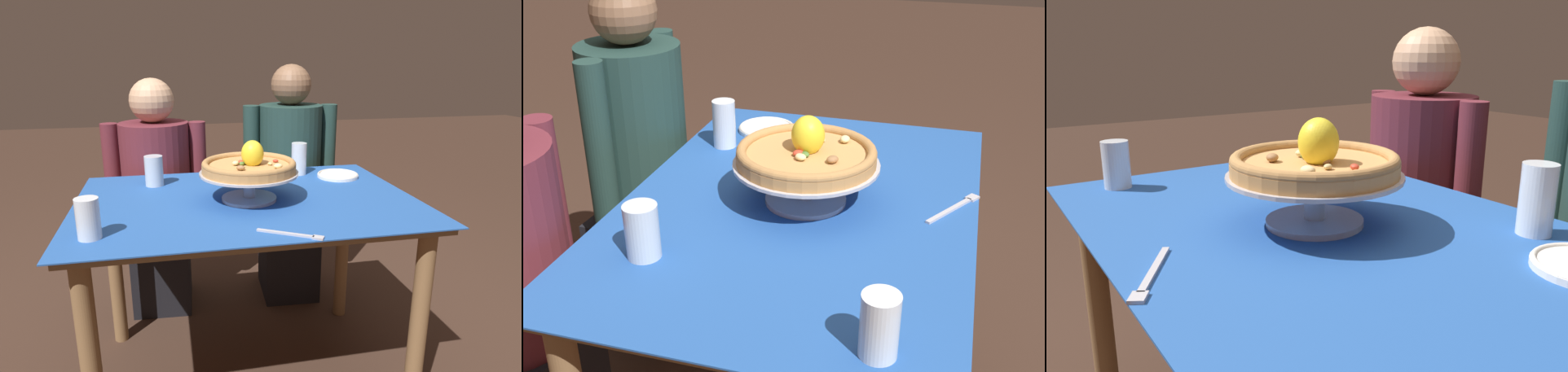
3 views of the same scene
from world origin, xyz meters
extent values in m
cylinder|color=olive|center=(-0.53, -0.34, 0.36)|extent=(0.06, 0.06, 0.72)
cylinder|color=olive|center=(-0.53, 0.34, 0.36)|extent=(0.06, 0.06, 0.72)
cube|color=olive|center=(0.00, 0.00, 0.73)|extent=(1.17, 0.80, 0.02)
cube|color=#23519E|center=(0.00, 0.00, 0.74)|extent=(1.21, 0.84, 0.00)
cylinder|color=#B7B7C1|center=(0.01, -0.01, 0.75)|extent=(0.20, 0.20, 0.01)
cylinder|color=#B7B7C1|center=(0.01, -0.01, 0.80)|extent=(0.04, 0.04, 0.08)
cylinder|color=#B7B7C1|center=(0.01, -0.01, 0.85)|extent=(0.35, 0.35, 0.01)
cylinder|color=tan|center=(0.01, -0.01, 0.86)|extent=(0.33, 0.33, 0.03)
torus|color=#AF7D47|center=(0.01, -0.01, 0.88)|extent=(0.33, 0.33, 0.02)
ellipsoid|color=#996B42|center=(-0.04, -0.08, 0.89)|extent=(0.04, 0.04, 0.02)
ellipsoid|color=beige|center=(-0.04, -0.01, 0.88)|extent=(0.03, 0.03, 0.02)
ellipsoid|color=#4C7533|center=(-0.02, -0.02, 0.88)|extent=(0.03, 0.03, 0.01)
ellipsoid|color=beige|center=(0.09, -0.09, 0.89)|extent=(0.03, 0.03, 0.02)
ellipsoid|color=#C63D28|center=(0.11, 0.01, 0.88)|extent=(0.02, 0.02, 0.01)
ellipsoid|color=#996B42|center=(0.04, -0.01, 0.88)|extent=(0.03, 0.03, 0.01)
ellipsoid|color=tan|center=(0.08, -0.03, 0.88)|extent=(0.02, 0.02, 0.01)
ellipsoid|color=#C63D28|center=(-0.02, 0.00, 0.88)|extent=(0.03, 0.03, 0.01)
ellipsoid|color=yellow|center=(0.02, -0.01, 0.92)|extent=(0.09, 0.09, 0.09)
cylinder|color=white|center=(-0.50, -0.27, 0.81)|extent=(0.07, 0.07, 0.12)
cylinder|color=silver|center=(-0.50, -0.27, 0.78)|extent=(0.06, 0.06, 0.06)
cylinder|color=silver|center=(-0.33, 0.25, 0.81)|extent=(0.07, 0.07, 0.12)
cylinder|color=silver|center=(-0.33, 0.25, 0.79)|extent=(0.06, 0.06, 0.09)
cylinder|color=white|center=(0.29, 0.30, 0.82)|extent=(0.07, 0.07, 0.14)
cylinder|color=silver|center=(0.29, 0.30, 0.79)|extent=(0.06, 0.06, 0.09)
cube|color=#B7B7C1|center=(0.05, -0.35, 0.75)|extent=(0.15, 0.10, 0.01)
cube|color=#B7B7C1|center=(0.13, -0.40, 0.75)|extent=(0.04, 0.04, 0.01)
cube|color=black|center=(-0.33, 0.63, 0.23)|extent=(0.30, 0.34, 0.46)
cylinder|color=maroon|center=(-0.33, 0.63, 0.70)|extent=(0.35, 0.35, 0.48)
sphere|color=tan|center=(-0.33, 0.63, 1.05)|extent=(0.21, 0.21, 0.21)
cylinder|color=maroon|center=(-0.53, 0.64, 0.74)|extent=(0.08, 0.08, 0.41)
cylinder|color=maroon|center=(-0.13, 0.62, 0.74)|extent=(0.08, 0.08, 0.41)
cylinder|color=#1E3833|center=(0.14, 0.63, 0.77)|extent=(0.08, 0.08, 0.49)
camera|label=1|loc=(-0.27, -1.53, 1.25)|focal=30.87mm
camera|label=2|loc=(-1.37, -0.36, 1.48)|focal=44.97mm
camera|label=3|loc=(0.83, -0.58, 1.10)|focal=35.98mm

